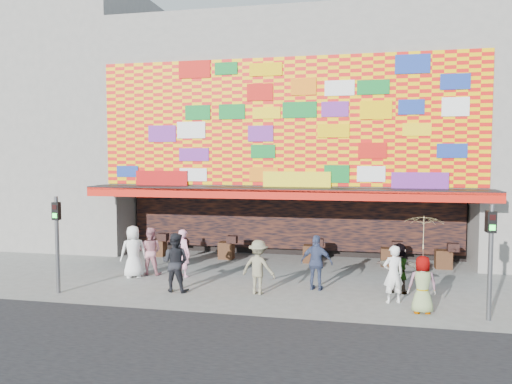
{
  "coord_description": "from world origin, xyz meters",
  "views": [
    {
      "loc": [
        2.97,
        -15.07,
        4.2
      ],
      "look_at": [
        -0.69,
        2.0,
        2.98
      ],
      "focal_mm": 35.0,
      "sensor_mm": 36.0,
      "label": 1
    }
  ],
  "objects_px": {
    "parasol": "(424,233)",
    "ped_h": "(393,274)",
    "ped_e": "(317,263)",
    "ped_f": "(399,268)",
    "ped_g": "(422,285)",
    "signal_right": "(491,249)",
    "ped_c": "(175,262)",
    "ped_d": "(258,267)",
    "ped_i": "(150,251)",
    "ped_a": "(133,252)",
    "ped_b": "(184,253)",
    "signal_left": "(57,233)"
  },
  "relations": [
    {
      "from": "ped_f",
      "to": "ped_h",
      "type": "relative_size",
      "value": 0.94
    },
    {
      "from": "ped_e",
      "to": "parasol",
      "type": "bearing_deg",
      "value": 157.86
    },
    {
      "from": "ped_f",
      "to": "parasol",
      "type": "bearing_deg",
      "value": 118.8
    },
    {
      "from": "ped_c",
      "to": "ped_d",
      "type": "relative_size",
      "value": 1.11
    },
    {
      "from": "ped_c",
      "to": "parasol",
      "type": "relative_size",
      "value": 0.97
    },
    {
      "from": "ped_i",
      "to": "ped_d",
      "type": "bearing_deg",
      "value": 154.04
    },
    {
      "from": "ped_c",
      "to": "parasol",
      "type": "distance_m",
      "value": 7.45
    },
    {
      "from": "ped_b",
      "to": "ped_c",
      "type": "height_order",
      "value": "ped_c"
    },
    {
      "from": "ped_f",
      "to": "ped_g",
      "type": "bearing_deg",
      "value": 118.8
    },
    {
      "from": "ped_b",
      "to": "ped_f",
      "type": "bearing_deg",
      "value": -151.06
    },
    {
      "from": "signal_left",
      "to": "parasol",
      "type": "xyz_separation_m",
      "value": [
        10.78,
        0.26,
        0.31
      ]
    },
    {
      "from": "signal_left",
      "to": "ped_i",
      "type": "xyz_separation_m",
      "value": [
        1.78,
        2.87,
        -1.01
      ]
    },
    {
      "from": "signal_right",
      "to": "ped_a",
      "type": "distance_m",
      "value": 11.31
    },
    {
      "from": "ped_d",
      "to": "ped_f",
      "type": "distance_m",
      "value": 4.35
    },
    {
      "from": "ped_b",
      "to": "parasol",
      "type": "xyz_separation_m",
      "value": [
        7.73,
        -2.57,
        1.34
      ]
    },
    {
      "from": "ped_b",
      "to": "ped_h",
      "type": "distance_m",
      "value": 7.23
    },
    {
      "from": "signal_right",
      "to": "ped_b",
      "type": "bearing_deg",
      "value": 163.2
    },
    {
      "from": "ped_f",
      "to": "parasol",
      "type": "relative_size",
      "value": 0.82
    },
    {
      "from": "signal_right",
      "to": "ped_b",
      "type": "relative_size",
      "value": 1.79
    },
    {
      "from": "ped_b",
      "to": "ped_e",
      "type": "relative_size",
      "value": 0.96
    },
    {
      "from": "ped_e",
      "to": "ped_b",
      "type": "bearing_deg",
      "value": -1.21
    },
    {
      "from": "ped_i",
      "to": "ped_b",
      "type": "bearing_deg",
      "value": 173.34
    },
    {
      "from": "signal_left",
      "to": "parasol",
      "type": "distance_m",
      "value": 10.79
    },
    {
      "from": "ped_a",
      "to": "signal_right",
      "type": "bearing_deg",
      "value": 131.84
    },
    {
      "from": "ped_e",
      "to": "ped_g",
      "type": "distance_m",
      "value": 3.48
    },
    {
      "from": "ped_g",
      "to": "ped_i",
      "type": "distance_m",
      "value": 9.38
    },
    {
      "from": "signal_right",
      "to": "ped_d",
      "type": "relative_size",
      "value": 1.8
    },
    {
      "from": "ped_e",
      "to": "ped_f",
      "type": "height_order",
      "value": "ped_e"
    },
    {
      "from": "ped_c",
      "to": "ped_d",
      "type": "distance_m",
      "value": 2.62
    },
    {
      "from": "ped_c",
      "to": "ped_h",
      "type": "relative_size",
      "value": 1.1
    },
    {
      "from": "ped_d",
      "to": "ped_h",
      "type": "height_order",
      "value": "ped_h"
    },
    {
      "from": "signal_left",
      "to": "ped_b",
      "type": "height_order",
      "value": "signal_left"
    },
    {
      "from": "ped_d",
      "to": "ped_e",
      "type": "bearing_deg",
      "value": -141.0
    },
    {
      "from": "signal_right",
      "to": "parasol",
      "type": "height_order",
      "value": "signal_right"
    },
    {
      "from": "ped_f",
      "to": "ped_h",
      "type": "xyz_separation_m",
      "value": [
        -0.23,
        -1.13,
        0.05
      ]
    },
    {
      "from": "signal_left",
      "to": "ped_a",
      "type": "distance_m",
      "value": 2.89
    },
    {
      "from": "signal_right",
      "to": "ped_a",
      "type": "bearing_deg",
      "value": 167.96
    },
    {
      "from": "signal_right",
      "to": "parasol",
      "type": "bearing_deg",
      "value": 170.98
    },
    {
      "from": "ped_a",
      "to": "ped_i",
      "type": "relative_size",
      "value": 1.07
    },
    {
      "from": "ped_a",
      "to": "ped_c",
      "type": "relative_size",
      "value": 0.99
    },
    {
      "from": "signal_left",
      "to": "ped_g",
      "type": "relative_size",
      "value": 1.92
    },
    {
      "from": "ped_e",
      "to": "parasol",
      "type": "xyz_separation_m",
      "value": [
        2.99,
        -1.76,
        1.3
      ]
    },
    {
      "from": "parasol",
      "to": "ped_h",
      "type": "bearing_deg",
      "value": 130.45
    },
    {
      "from": "ped_c",
      "to": "ped_f",
      "type": "xyz_separation_m",
      "value": [
        6.83,
        1.28,
        -0.14
      ]
    },
    {
      "from": "ped_h",
      "to": "ped_g",
      "type": "bearing_deg",
      "value": 110.69
    },
    {
      "from": "ped_f",
      "to": "ped_i",
      "type": "relative_size",
      "value": 0.93
    },
    {
      "from": "ped_g",
      "to": "ped_i",
      "type": "relative_size",
      "value": 0.92
    },
    {
      "from": "ped_b",
      "to": "ped_d",
      "type": "height_order",
      "value": "ped_b"
    },
    {
      "from": "signal_right",
      "to": "ped_g",
      "type": "bearing_deg",
      "value": 170.98
    },
    {
      "from": "ped_b",
      "to": "ped_c",
      "type": "distance_m",
      "value": 1.93
    }
  ]
}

